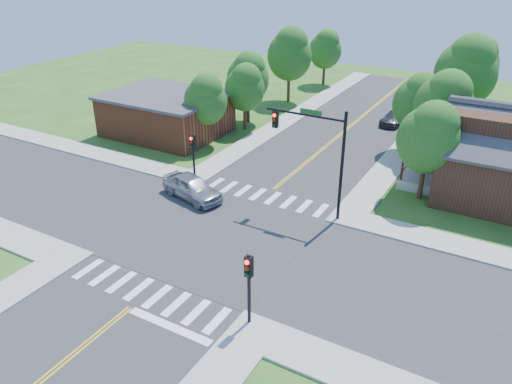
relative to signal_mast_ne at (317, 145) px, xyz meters
The scene contains 25 objects.
ground 8.37m from the signal_mast_ne, 125.00° to the right, with size 100.00×100.00×0.00m, color #2C561B.
road_ns 8.36m from the signal_mast_ne, 125.00° to the right, with size 10.00×90.00×0.04m, color #2D2D30.
road_ew 8.36m from the signal_mast_ne, 125.00° to the right, with size 90.00×10.00×0.04m, color #2D2D30.
intersection_patch 8.37m from the signal_mast_ne, 125.00° to the right, with size 10.20×10.20×0.06m, color #2D2D30.
sidewalk_nw 22.73m from the signal_mast_ne, 152.60° to the left, with size 40.00×40.00×0.14m.
crosswalk_north 6.23m from the signal_mast_ne, behind, with size 8.85×2.00×0.01m.
crosswalk_south 13.32m from the signal_mast_ne, 108.36° to the right, with size 8.85×2.00×0.01m.
centerline 8.34m from the signal_mast_ne, 125.00° to the right, with size 0.30×90.00×0.01m.
stop_bar 14.12m from the signal_mast_ne, 96.11° to the right, with size 4.60×0.45×0.09m, color white.
signal_mast_ne is the anchor object (origin of this frame).
signal_pole_se 11.55m from the signal_mast_ne, 81.44° to the right, with size 0.34×0.42×3.80m.
signal_pole_nw 9.76m from the signal_mast_ne, behind, with size 0.34×0.42×3.80m.
building_nw 19.87m from the signal_mast_ne, 157.21° to the left, with size 10.40×8.40×3.73m.
tree_e_a 7.96m from the signal_mast_ne, 45.60° to the left, with size 4.14×3.94×7.05m.
tree_e_b 13.40m from the signal_mast_ne, 67.50° to the left, with size 4.52×4.29×7.68m.
tree_e_c 21.20m from the signal_mast_ne, 75.51° to the left, with size 5.39×5.12×9.16m.
tree_e_d 29.79m from the signal_mast_ne, 80.21° to the left, with size 4.52×4.29×7.68m.
tree_w_a 14.99m from the signal_mast_ne, 151.87° to the left, with size 3.74×3.55×6.35m.
tree_w_b 19.36m from the signal_mast_ne, 132.99° to the left, with size 4.11×3.90×6.98m.
tree_w_c 26.00m from the signal_mast_ne, 119.81° to the left, with size 4.83×4.59×8.22m.
tree_w_d 33.92m from the signal_mast_ne, 111.54° to the left, with size 4.00×3.80×6.80m.
tree_house 14.31m from the signal_mast_ne, 78.25° to the left, with size 4.04×3.84×6.87m.
tree_bldg 17.29m from the signal_mast_ne, 135.56° to the left, with size 3.74×3.55×6.35m.
car_silver 9.36m from the signal_mast_ne, 165.69° to the right, with size 5.24×3.19×1.67m, color #A7A9AE.
car_dgrey 21.06m from the signal_mast_ne, 91.15° to the left, with size 2.29×4.67×1.31m, color #313336.
Camera 1 is at (14.79, -21.14, 15.88)m, focal length 35.00 mm.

